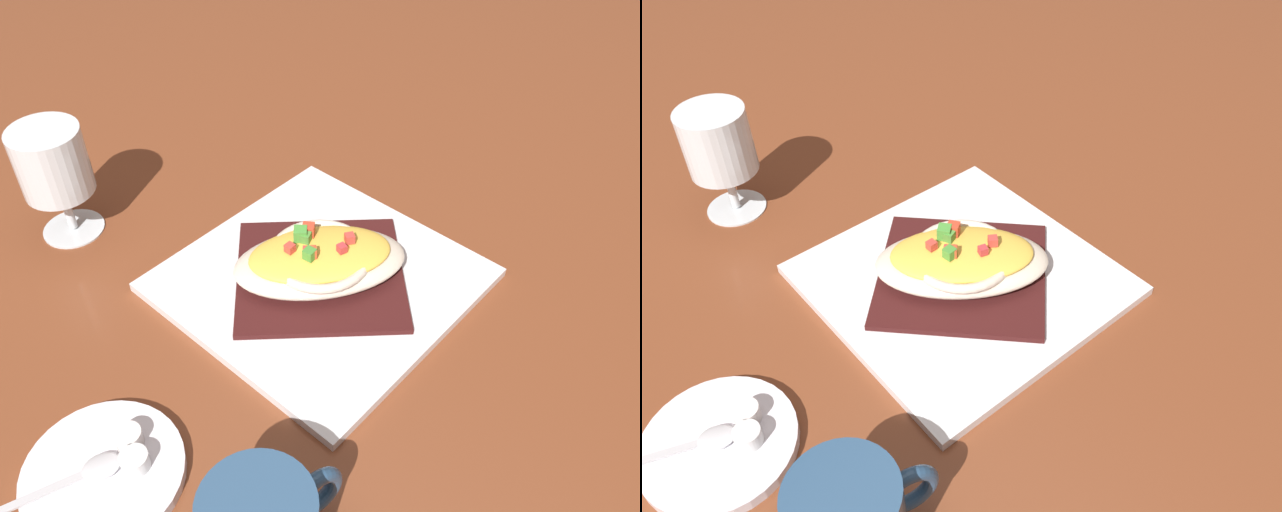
{
  "view_description": "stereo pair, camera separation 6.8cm",
  "coord_description": "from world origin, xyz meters",
  "views": [
    {
      "loc": [
        -0.28,
        0.41,
        0.51
      ],
      "look_at": [
        0.0,
        0.0,
        0.04
      ],
      "focal_mm": 36.79,
      "sensor_mm": 36.0,
      "label": 1
    },
    {
      "loc": [
        -0.33,
        0.37,
        0.51
      ],
      "look_at": [
        0.0,
        0.0,
        0.04
      ],
      "focal_mm": 36.79,
      "sensor_mm": 36.0,
      "label": 2
    }
  ],
  "objects": [
    {
      "name": "ground_plane",
      "position": [
        0.0,
        0.0,
        0.0
      ],
      "size": [
        2.6,
        2.6,
        0.0
      ],
      "primitive_type": "plane",
      "color": "brown"
    },
    {
      "name": "square_plate",
      "position": [
        0.0,
        0.0,
        0.01
      ],
      "size": [
        0.32,
        0.32,
        0.01
      ],
      "primitive_type": "cube",
      "rotation": [
        0.0,
        0.0,
        -0.13
      ],
      "color": "white",
      "rests_on": "ground_plane"
    },
    {
      "name": "folded_napkin",
      "position": [
        0.0,
        0.0,
        0.01
      ],
      "size": [
        0.24,
        0.24,
        0.01
      ],
      "primitive_type": "cube",
      "rotation": [
        0.0,
        0.0,
        0.64
      ],
      "color": "#3D1514",
      "rests_on": "square_plate"
    },
    {
      "name": "gratin_dish",
      "position": [
        0.0,
        0.0,
        0.04
      ],
      "size": [
        0.2,
        0.2,
        0.05
      ],
      "color": "beige",
      "rests_on": "folded_napkin"
    },
    {
      "name": "stemmed_glass",
      "position": [
        0.29,
        0.09,
        0.09
      ],
      "size": [
        0.08,
        0.08,
        0.14
      ],
      "color": "white",
      "rests_on": "ground_plane"
    },
    {
      "name": "creamer_saucer",
      "position": [
        0.02,
        0.29,
        0.01
      ],
      "size": [
        0.13,
        0.13,
        0.01
      ],
      "primitive_type": "cylinder",
      "color": "white",
      "rests_on": "ground_plane"
    },
    {
      "name": "spoon",
      "position": [
        0.02,
        0.29,
        0.02
      ],
      "size": [
        0.06,
        0.1,
        0.01
      ],
      "color": "silver",
      "rests_on": "creamer_saucer"
    },
    {
      "name": "creamer_cup_0",
      "position": [
        -0.0,
        0.27,
        0.02
      ],
      "size": [
        0.02,
        0.02,
        0.02
      ],
      "primitive_type": "cylinder",
      "color": "white",
      "rests_on": "creamer_saucer"
    },
    {
      "name": "creamer_cup_1",
      "position": [
        0.02,
        0.26,
        0.02
      ],
      "size": [
        0.02,
        0.02,
        0.02
      ],
      "primitive_type": "cylinder",
      "color": "white",
      "rests_on": "creamer_saucer"
    }
  ]
}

